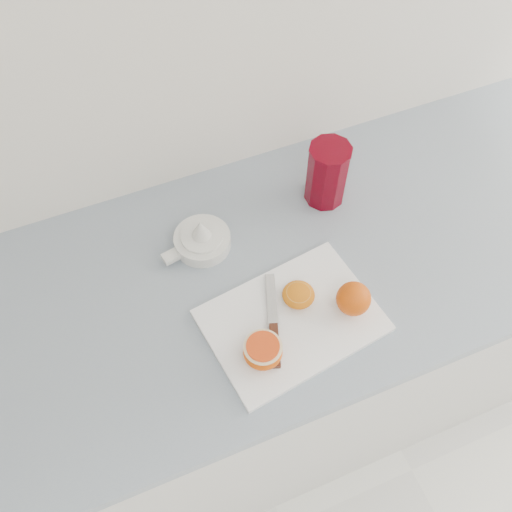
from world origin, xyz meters
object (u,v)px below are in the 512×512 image
Objects in this scene: half_orange at (263,351)px; citrus_juicer at (202,239)px; red_tumbler at (327,175)px; cutting_board at (292,320)px; counter at (272,351)px.

citrus_juicer reaches higher than half_orange.
red_tumbler is at bearing 47.93° from half_orange.
half_orange is at bearing -149.02° from cutting_board.
half_orange is 0.42m from red_tumbler.
counter is 0.56m from red_tumbler.
half_orange reaches higher than cutting_board.
red_tumbler is at bearing 36.31° from counter.
citrus_juicer is at bearing 93.62° from half_orange.
counter is at bearing 59.45° from half_orange.
counter is 17.18× the size of red_tumbler.
cutting_board is at bearing -127.16° from red_tumbler.
red_tumbler is at bearing 4.32° from citrus_juicer.
counter is 0.52m from half_orange.
citrus_juicer is (-0.10, 0.24, 0.02)m from cutting_board.
red_tumbler reaches higher than cutting_board.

